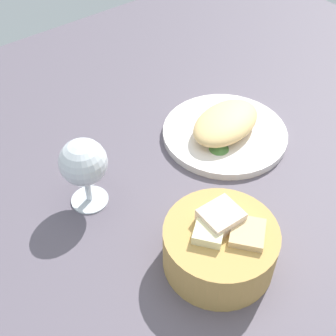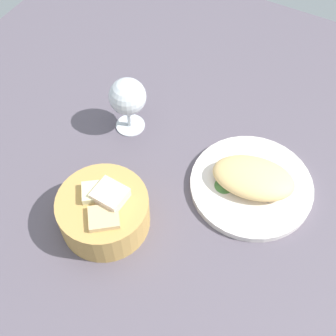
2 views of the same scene
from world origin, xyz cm
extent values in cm
cube|color=#574E5B|center=(0.00, 0.00, -1.00)|extent=(140.00, 140.00, 2.00)
cylinder|color=silver|center=(-7.35, -12.08, 0.70)|extent=(23.38, 23.38, 1.40)
ellipsoid|color=#EDC17A|center=(-7.35, -12.08, 3.36)|extent=(17.04, 12.54, 3.91)
cone|color=#477B39|center=(-2.94, -9.04, 1.99)|extent=(3.63, 3.63, 1.17)
cylinder|color=tan|center=(12.85, 7.60, 3.54)|extent=(16.08, 16.08, 7.09)
cube|color=beige|center=(14.88, 7.13, 6.58)|extent=(5.17, 5.25, 3.92)
cube|color=#D5B27D|center=(10.60, 10.18, 5.64)|extent=(6.74, 6.65, 5.02)
cube|color=beige|center=(11.85, 6.27, 6.54)|extent=(5.54, 5.04, 5.30)
cylinder|color=silver|center=(21.12, -14.23, 0.30)|extent=(6.11, 6.11, 0.60)
cylinder|color=silver|center=(21.12, -14.23, 2.78)|extent=(1.00, 1.00, 4.35)
sphere|color=silver|center=(21.12, -14.23, 8.73)|extent=(7.55, 7.55, 7.55)
camera|label=1|loc=(42.33, 32.69, 56.82)|focal=48.99mm
camera|label=2|loc=(-16.18, 36.79, 72.47)|focal=48.07mm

